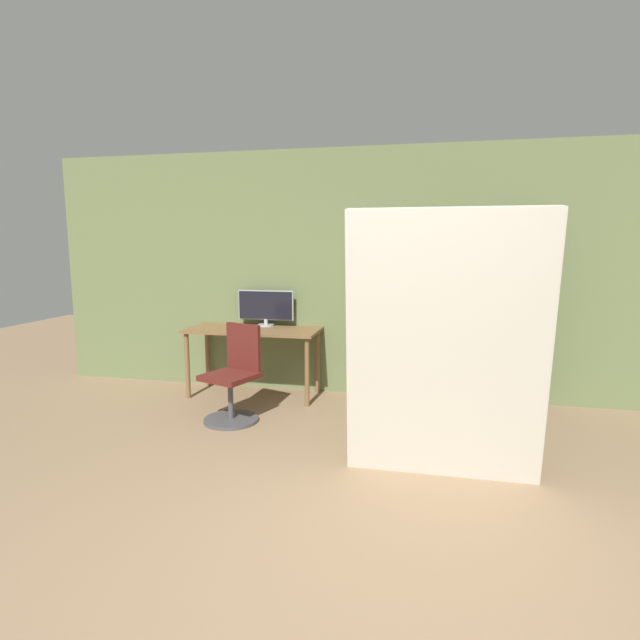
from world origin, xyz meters
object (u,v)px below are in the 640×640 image
mattress_near (446,348)px  bookshelf (498,320)px  monitor (266,307)px  mattress_far (445,341)px  office_chair (234,383)px

mattress_near → bookshelf: bearing=72.3°
monitor → mattress_far: bearing=-39.1°
office_chair → bookshelf: size_ratio=0.49×
office_chair → mattress_near: size_ratio=0.48×
office_chair → bookshelf: bookshelf is taller
monitor → mattress_far: mattress_far is taller
office_chair → mattress_far: size_ratio=0.48×
monitor → mattress_far: 2.48m
office_chair → mattress_near: bearing=-23.0°
bookshelf → office_chair: bearing=-158.2°
bookshelf → mattress_far: bearing=-110.4°
monitor → bookshelf: bearing=-0.1°
monitor → mattress_near: (1.92, -1.81, -0.01)m
mattress_near → mattress_far: 0.25m
office_chair → bookshelf: (2.49, 1.00, 0.54)m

